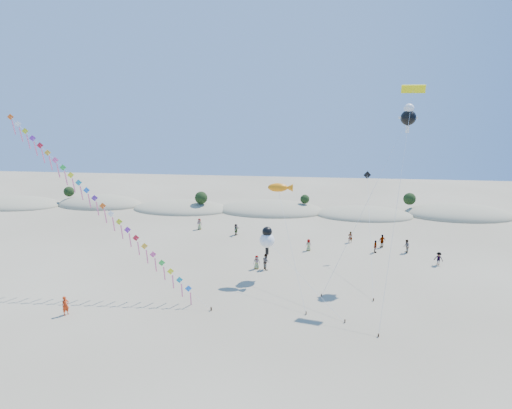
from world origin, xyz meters
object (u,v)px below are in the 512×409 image
object	(u,v)px
fish_kite	(281,188)
parafoil_kite	(413,93)
kite_train	(96,200)
flyer_foreground	(66,306)

from	to	relation	value
fish_kite	parafoil_kite	size ratio (longest dim) A/B	0.51
kite_train	flyer_foreground	world-z (taller)	kite_train
kite_train	parafoil_kite	xyz separation A→B (m)	(30.83, 4.26, 10.31)
parafoil_kite	flyer_foreground	distance (m)	38.07
kite_train	parafoil_kite	size ratio (longest dim) A/B	1.14
kite_train	flyer_foreground	distance (m)	10.50
flyer_foreground	parafoil_kite	bearing A→B (deg)	-41.40
fish_kite	flyer_foreground	world-z (taller)	fish_kite
kite_train	flyer_foreground	bearing A→B (deg)	-95.55
kite_train	flyer_foreground	size ratio (longest dim) A/B	12.97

